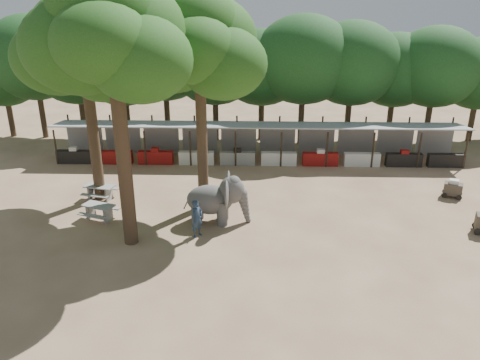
{
  "coord_description": "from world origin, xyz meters",
  "views": [
    {
      "loc": [
        -0.35,
        -17.14,
        10.78
      ],
      "look_at": [
        -1.0,
        5.0,
        2.0
      ],
      "focal_mm": 35.0,
      "sensor_mm": 36.0,
      "label": 1
    }
  ],
  "objects_px": {
    "yard_tree_center": "(110,37)",
    "yard_tree_left": "(82,49)",
    "elephant": "(218,199)",
    "picnic_table_near": "(99,210)",
    "handler": "(197,219)",
    "yard_tree_back": "(197,45)",
    "cart_back": "(453,188)",
    "picnic_table_far": "(100,190)"
  },
  "relations": [
    {
      "from": "elephant",
      "to": "picnic_table_near",
      "type": "distance_m",
      "value": 6.16
    },
    {
      "from": "elephant",
      "to": "yard_tree_back",
      "type": "bearing_deg",
      "value": 118.75
    },
    {
      "from": "yard_tree_back",
      "to": "elephant",
      "type": "xyz_separation_m",
      "value": [
        1.03,
        -1.95,
        -7.29
      ]
    },
    {
      "from": "yard_tree_center",
      "to": "cart_back",
      "type": "bearing_deg",
      "value": 17.98
    },
    {
      "from": "cart_back",
      "to": "picnic_table_far",
      "type": "bearing_deg",
      "value": -153.78
    },
    {
      "from": "picnic_table_far",
      "to": "cart_back",
      "type": "height_order",
      "value": "cart_back"
    },
    {
      "from": "picnic_table_near",
      "to": "cart_back",
      "type": "distance_m",
      "value": 19.6
    },
    {
      "from": "elephant",
      "to": "yard_tree_left",
      "type": "bearing_deg",
      "value": 158.13
    },
    {
      "from": "yard_tree_left",
      "to": "handler",
      "type": "xyz_separation_m",
      "value": [
        6.16,
        -4.49,
        -7.28
      ]
    },
    {
      "from": "yard_tree_center",
      "to": "cart_back",
      "type": "height_order",
      "value": "yard_tree_center"
    },
    {
      "from": "yard_tree_left",
      "to": "picnic_table_far",
      "type": "xyz_separation_m",
      "value": [
        0.18,
        -0.31,
        -7.66
      ]
    },
    {
      "from": "yard_tree_center",
      "to": "picnic_table_far",
      "type": "xyz_separation_m",
      "value": [
        -2.82,
        4.69,
        -8.67
      ]
    },
    {
      "from": "yard_tree_left",
      "to": "cart_back",
      "type": "xyz_separation_m",
      "value": [
        20.21,
        0.59,
        -7.68
      ]
    },
    {
      "from": "yard_tree_back",
      "to": "picnic_table_near",
      "type": "relative_size",
      "value": 5.61
    },
    {
      "from": "yard_tree_left",
      "to": "elephant",
      "type": "relative_size",
      "value": 3.38
    },
    {
      "from": "yard_tree_left",
      "to": "picnic_table_near",
      "type": "distance_m",
      "value": 8.23
    },
    {
      "from": "yard_tree_center",
      "to": "picnic_table_near",
      "type": "relative_size",
      "value": 5.95
    },
    {
      "from": "handler",
      "to": "yard_tree_center",
      "type": "bearing_deg",
      "value": 135.18
    },
    {
      "from": "elephant",
      "to": "picnic_table_far",
      "type": "relative_size",
      "value": 1.67
    },
    {
      "from": "yard_tree_left",
      "to": "yard_tree_back",
      "type": "distance_m",
      "value": 6.09
    },
    {
      "from": "yard_tree_back",
      "to": "picnic_table_near",
      "type": "height_order",
      "value": "yard_tree_back"
    },
    {
      "from": "handler",
      "to": "elephant",
      "type": "bearing_deg",
      "value": 6.67
    },
    {
      "from": "yard_tree_center",
      "to": "handler",
      "type": "relative_size",
      "value": 6.53
    },
    {
      "from": "yard_tree_center",
      "to": "yard_tree_left",
      "type": "bearing_deg",
      "value": 120.96
    },
    {
      "from": "elephant",
      "to": "cart_back",
      "type": "distance_m",
      "value": 13.66
    },
    {
      "from": "yard_tree_back",
      "to": "handler",
      "type": "relative_size",
      "value": 6.17
    },
    {
      "from": "handler",
      "to": "picnic_table_near",
      "type": "xyz_separation_m",
      "value": [
        -5.25,
        1.65,
        -0.39
      ]
    },
    {
      "from": "yard_tree_left",
      "to": "picnic_table_far",
      "type": "height_order",
      "value": "yard_tree_left"
    },
    {
      "from": "handler",
      "to": "picnic_table_near",
      "type": "height_order",
      "value": "handler"
    },
    {
      "from": "yard_tree_center",
      "to": "yard_tree_back",
      "type": "distance_m",
      "value": 5.04
    },
    {
      "from": "yard_tree_back",
      "to": "handler",
      "type": "bearing_deg",
      "value": -87.35
    },
    {
      "from": "yard_tree_back",
      "to": "yard_tree_left",
      "type": "bearing_deg",
      "value": 170.54
    },
    {
      "from": "picnic_table_far",
      "to": "picnic_table_near",
      "type": "bearing_deg",
      "value": -60.24
    },
    {
      "from": "yard_tree_left",
      "to": "cart_back",
      "type": "bearing_deg",
      "value": 1.66
    },
    {
      "from": "yard_tree_left",
      "to": "handler",
      "type": "relative_size",
      "value": 5.98
    },
    {
      "from": "yard_tree_back",
      "to": "elephant",
      "type": "distance_m",
      "value": 7.61
    },
    {
      "from": "yard_tree_back",
      "to": "cart_back",
      "type": "distance_m",
      "value": 16.39
    },
    {
      "from": "picnic_table_far",
      "to": "yard_tree_back",
      "type": "bearing_deg",
      "value": 6.75
    },
    {
      "from": "yard_tree_center",
      "to": "cart_back",
      "type": "relative_size",
      "value": 9.49
    },
    {
      "from": "yard_tree_center",
      "to": "picnic_table_near",
      "type": "bearing_deg",
      "value": 134.04
    },
    {
      "from": "yard_tree_back",
      "to": "yard_tree_center",
      "type": "bearing_deg",
      "value": -126.86
    },
    {
      "from": "elephant",
      "to": "handler",
      "type": "xyz_separation_m",
      "value": [
        -0.87,
        -1.54,
        -0.34
      ]
    }
  ]
}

